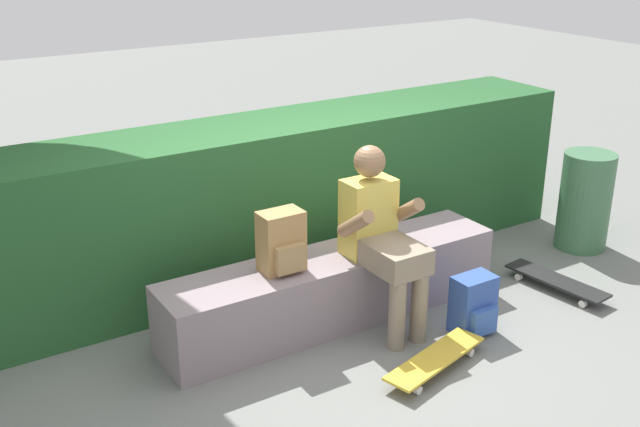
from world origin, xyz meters
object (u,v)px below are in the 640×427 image
at_px(skateboard_beside_bench, 556,281).
at_px(backpack_on_ground, 474,305).
at_px(bench_main, 333,288).
at_px(person_skater, 381,233).
at_px(skateboard_near_person, 435,359).
at_px(trash_bin, 585,201).
at_px(backpack_on_bench, 282,243).

relative_size(skateboard_beside_bench, backpack_on_ground, 2.05).
height_order(bench_main, person_skater, person_skater).
xyz_separation_m(skateboard_near_person, backpack_on_ground, (0.52, 0.23, 0.12)).
bearing_deg(skateboard_beside_bench, person_skater, 167.90).
distance_m(person_skater, skateboard_beside_bench, 1.56).
bearing_deg(trash_bin, skateboard_near_person, -160.49).
bearing_deg(backpack_on_bench, bench_main, 1.36).
bearing_deg(person_skater, skateboard_beside_bench, -12.10).
height_order(skateboard_near_person, skateboard_beside_bench, same).
relative_size(skateboard_near_person, skateboard_beside_bench, 1.01).
height_order(bench_main, backpack_on_bench, backpack_on_bench).
height_order(person_skater, backpack_on_ground, person_skater).
xyz_separation_m(skateboard_beside_bench, backpack_on_ground, (-0.94, -0.11, 0.12)).
relative_size(backpack_on_bench, trash_bin, 0.49).
xyz_separation_m(backpack_on_bench, backpack_on_ground, (1.10, -0.63, -0.48)).
relative_size(skateboard_beside_bench, backpack_on_bench, 2.05).
bearing_deg(trash_bin, backpack_on_ground, -161.86).
relative_size(person_skater, trash_bin, 1.51).
distance_m(person_skater, backpack_on_bench, 0.66).
bearing_deg(backpack_on_ground, bench_main, 137.63).
height_order(bench_main, trash_bin, trash_bin).
distance_m(skateboard_near_person, backpack_on_ground, 0.58).
xyz_separation_m(bench_main, backpack_on_ground, (0.70, -0.64, -0.05)).
bearing_deg(skateboard_beside_bench, trash_bin, 29.78).
bearing_deg(bench_main, person_skater, -44.31).
bearing_deg(backpack_on_bench, trash_bin, -1.21).
height_order(skateboard_beside_bench, backpack_on_ground, backpack_on_ground).
height_order(bench_main, skateboard_beside_bench, bench_main).
bearing_deg(bench_main, trash_bin, -1.63).
relative_size(skateboard_beside_bench, trash_bin, 1.00).
bearing_deg(backpack_on_ground, person_skater, 138.60).
distance_m(bench_main, skateboard_beside_bench, 1.73).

